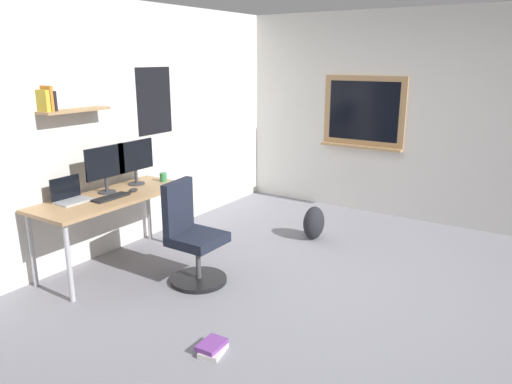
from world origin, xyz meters
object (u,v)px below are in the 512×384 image
laptop (70,196)px  coffee_mug (163,177)px  keyboard (111,197)px  desk (112,202)px  office_chair (192,240)px  backpack (314,223)px  computer_mouse (133,190)px  monitor_primary (105,166)px  monitor_secondary (136,159)px  book_stack_on_floor (212,348)px

laptop → coffee_mug: bearing=-10.0°
keyboard → coffee_mug: size_ratio=4.02×
desk → office_chair: (0.16, -0.86, -0.26)m
coffee_mug → backpack: coffee_mug is taller
keyboard → backpack: size_ratio=0.96×
desk → backpack: (1.76, -1.31, -0.47)m
computer_mouse → backpack: computer_mouse is taller
computer_mouse → monitor_primary: bearing=131.4°
keyboard → computer_mouse: (0.28, -0.00, 0.01)m
office_chair → laptop: (-0.51, 1.02, 0.38)m
monitor_primary → monitor_secondary: bearing=0.0°
office_chair → book_stack_on_floor: size_ratio=4.00×
office_chair → keyboard: office_chair is taller
keyboard → monitor_primary: bearing=57.6°
laptop → coffee_mug: (1.03, -0.18, -0.01)m
monitor_primary → backpack: (1.72, -1.42, -0.81)m
computer_mouse → coffee_mug: bearing=5.9°
monitor_secondary → coffee_mug: (0.25, -0.13, -0.22)m
laptop → coffee_mug: size_ratio=3.37×
coffee_mug → laptop: bearing=170.0°
monitor_secondary → computer_mouse: monitor_secondary is taller
monitor_secondary → office_chair: bearing=-105.8°
book_stack_on_floor → computer_mouse: bearing=62.6°
office_chair → coffee_mug: 1.05m
computer_mouse → book_stack_on_floor: size_ratio=0.44×
laptop → keyboard: 0.36m
book_stack_on_floor → coffee_mug: bearing=51.8°
computer_mouse → coffee_mug: size_ratio=1.13×
monitor_primary → computer_mouse: monitor_primary is taller
monitor_primary → monitor_secondary: same height
office_chair → computer_mouse: bearing=86.7°
desk → keyboard: (-0.08, -0.08, 0.08)m
desk → coffee_mug: bearing=-2.6°
keyboard → coffee_mug: bearing=3.8°
laptop → book_stack_on_floor: laptop is taller
computer_mouse → monitor_secondary: bearing=39.0°
monitor_primary → computer_mouse: size_ratio=4.46×
desk → laptop: 0.40m
office_chair → backpack: 1.68m
monitor_secondary → computer_mouse: (-0.23, -0.18, -0.25)m
coffee_mug → backpack: size_ratio=0.24×
office_chair → keyboard: 0.88m
desk → backpack: 2.25m
backpack → desk: bearing=143.3°
backpack → laptop: bearing=145.2°
backpack → monitor_primary: bearing=140.5°
desk → office_chair: 0.91m
office_chair → backpack: (1.60, -0.45, -0.22)m
desk → keyboard: bearing=-134.1°
coffee_mug → desk: bearing=177.4°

